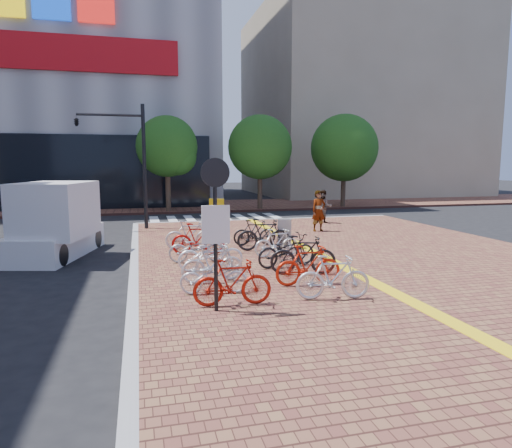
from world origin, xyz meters
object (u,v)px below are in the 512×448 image
object	(u,v)px
bike_8	(308,265)
bike_0	(232,282)
notice_sign	(216,216)
bike_1	(214,276)
bike_7	(333,277)
traffic_light_pole	(114,143)
bike_10	(286,250)
pedestrian_a	(319,211)
bike_12	(264,235)
bike_11	(277,243)
pedestrian_b	(324,207)
bike_6	(190,235)
bike_13	(255,233)
box_truck	(53,221)
yellow_sign	(216,215)
utility_box	(284,234)
bike_2	(212,263)
bike_5	(198,239)
bike_4	(197,248)
bike_3	(211,254)
bike_9	(303,255)

from	to	relation	value
bike_8	bike_0	bearing A→B (deg)	118.91
bike_8	notice_sign	world-z (taller)	notice_sign
bike_1	notice_sign	size ratio (longest dim) A/B	0.50
bike_7	traffic_light_pole	xyz separation A→B (m)	(-5.19, 12.52, 3.42)
bike_10	pedestrian_a	size ratio (longest dim) A/B	1.03
bike_7	bike_12	bearing A→B (deg)	8.67
bike_11	pedestrian_b	xyz separation A→B (m)	(4.75, 7.40, 0.37)
bike_6	traffic_light_pole	xyz separation A→B (m)	(-2.72, 5.75, 3.41)
bike_11	bike_13	world-z (taller)	bike_13
bike_6	bike_10	xyz separation A→B (m)	(2.47, -3.41, -0.03)
pedestrian_a	traffic_light_pole	distance (m)	9.71
bike_8	bike_1	bearing A→B (deg)	94.91
notice_sign	box_truck	bearing A→B (deg)	119.71
yellow_sign	traffic_light_pole	size ratio (longest dim) A/B	0.33
bike_1	utility_box	xyz separation A→B (m)	(3.37, 5.05, 0.11)
bike_0	bike_7	xyz separation A→B (m)	(2.28, -0.13, -0.00)
bike_2	pedestrian_b	xyz separation A→B (m)	(7.28, 10.02, 0.34)
pedestrian_a	box_truck	bearing A→B (deg)	-175.10
bike_1	bike_10	world-z (taller)	bike_10
bike_8	bike_11	xyz separation A→B (m)	(0.25, 3.51, -0.05)
bike_5	box_truck	xyz separation A→B (m)	(-4.74, 1.64, 0.53)
box_truck	pedestrian_a	bearing A→B (deg)	11.80
bike_4	pedestrian_b	xyz separation A→B (m)	(7.37, 7.56, 0.38)
bike_8	bike_10	distance (m)	2.09
pedestrian_a	utility_box	distance (m)	4.48
bike_4	bike_7	distance (m)	5.25
bike_7	box_truck	world-z (taller)	box_truck
bike_10	bike_11	size ratio (longest dim) A/B	1.21
bike_1	traffic_light_pole	xyz separation A→B (m)	(-2.66, 11.41, 3.51)
bike_4	yellow_sign	xyz separation A→B (m)	(0.83, 1.31, 0.83)
box_truck	bike_13	bearing A→B (deg)	-3.91
box_truck	bike_8	bearing A→B (deg)	-41.76
bike_2	traffic_light_pole	size ratio (longest dim) A/B	0.29
bike_4	bike_6	bearing A→B (deg)	2.97
bike_2	bike_3	world-z (taller)	bike_2
bike_1	bike_6	xyz separation A→B (m)	(0.06, 5.66, 0.10)
bike_13	notice_sign	xyz separation A→B (m)	(-2.63, -7.16, 1.51)
bike_1	bike_6	world-z (taller)	bike_6
bike_4	bike_8	world-z (taller)	bike_8
bike_7	bike_6	bearing A→B (deg)	28.88
bike_3	bike_11	distance (m)	2.75
bike_11	yellow_sign	xyz separation A→B (m)	(-1.79, 1.16, 0.82)
bike_6	bike_11	distance (m)	3.28
bike_11	yellow_sign	bearing A→B (deg)	50.36
bike_6	bike_2	bearing A→B (deg)	-173.08
bike_3	pedestrian_b	distance (m)	11.31
bike_12	bike_13	bearing A→B (deg)	9.50
bike_2	bike_9	distance (m)	2.55
bike_11	bike_0	bearing A→B (deg)	145.81
bike_6	bike_13	bearing A→B (deg)	-79.09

